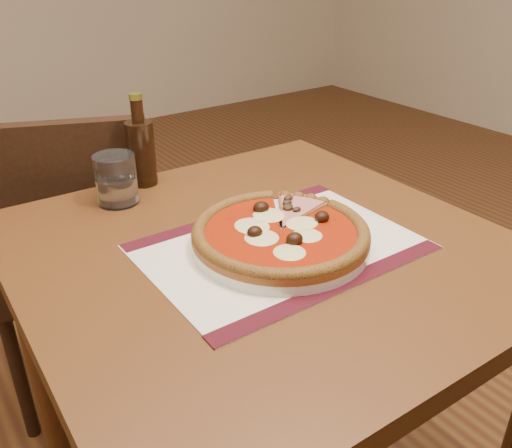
{
  "coord_description": "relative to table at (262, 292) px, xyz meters",
  "views": [
    {
      "loc": [
        -1.11,
        -0.82,
        1.21
      ],
      "look_at": [
        -0.63,
        -0.15,
        0.78
      ],
      "focal_mm": 38.0,
      "sensor_mm": 36.0,
      "label": 1
    }
  ],
  "objects": [
    {
      "name": "bottle",
      "position": [
        -0.05,
        0.36,
        0.18
      ],
      "size": [
        0.06,
        0.06,
        0.19
      ],
      "color": "#341C0D",
      "rests_on": "table"
    },
    {
      "name": "plate",
      "position": [
        0.02,
        -0.03,
        0.11
      ],
      "size": [
        0.3,
        0.3,
        0.02
      ],
      "primitive_type": "cylinder",
      "color": "white",
      "rests_on": "placemat"
    },
    {
      "name": "ham_slice",
      "position": [
        0.1,
        0.04,
        0.13
      ],
      "size": [
        0.14,
        0.12,
        0.02
      ],
      "rotation": [
        0.0,
        0.0,
        0.6
      ],
      "color": "#A36027",
      "rests_on": "plate"
    },
    {
      "name": "water_glass",
      "position": [
        -0.14,
        0.3,
        0.15
      ],
      "size": [
        0.11,
        0.11,
        0.1
      ],
      "primitive_type": "cylinder",
      "rotation": [
        0.0,
        0.0,
        0.4
      ],
      "color": "white",
      "rests_on": "table"
    },
    {
      "name": "table",
      "position": [
        0.0,
        0.0,
        0.0
      ],
      "size": [
        0.82,
        0.82,
        0.75
      ],
      "rotation": [
        0.0,
        0.0,
        -0.02
      ],
      "color": "brown",
      "rests_on": "ground"
    },
    {
      "name": "placemat",
      "position": [
        0.02,
        -0.03,
        0.1
      ],
      "size": [
        0.45,
        0.33,
        0.0
      ],
      "primitive_type": "cube",
      "rotation": [
        0.0,
        0.0,
        -0.01
      ],
      "color": "silver",
      "rests_on": "table"
    },
    {
      "name": "pizza",
      "position": [
        0.02,
        -0.03,
        0.13
      ],
      "size": [
        0.3,
        0.3,
        0.04
      ],
      "color": "#A36027",
      "rests_on": "plate"
    },
    {
      "name": "chair_far",
      "position": [
        -0.17,
        0.59,
        -0.15
      ],
      "size": [
        0.54,
        0.54,
        0.88
      ],
      "rotation": [
        0.0,
        0.0,
        2.76
      ],
      "color": "black",
      "rests_on": "ground"
    }
  ]
}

